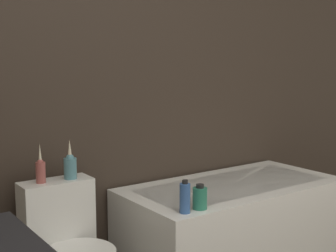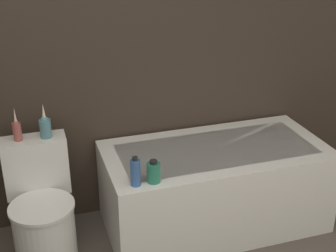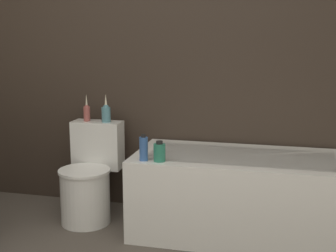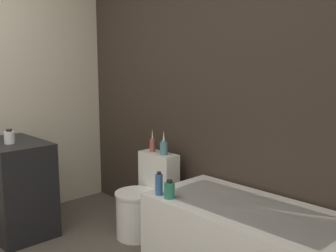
% 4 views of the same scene
% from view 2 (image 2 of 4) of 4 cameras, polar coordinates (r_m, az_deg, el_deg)
% --- Properties ---
extents(wall_back_tiled, '(6.40, 0.06, 2.60)m').
position_cam_2_polar(wall_back_tiled, '(2.98, -10.71, 11.28)').
color(wall_back_tiled, '#332821').
rests_on(wall_back_tiled, ground_plane).
extents(bathtub, '(1.45, 0.72, 0.57)m').
position_cam_2_polar(bathtub, '(3.18, 5.68, -7.28)').
color(bathtub, white).
rests_on(bathtub, ground).
extents(toilet, '(0.39, 0.54, 0.72)m').
position_cam_2_polar(toilet, '(2.97, -15.07, -10.18)').
color(toilet, white).
rests_on(toilet, ground).
extents(vase_gold, '(0.05, 0.05, 0.21)m').
position_cam_2_polar(vase_gold, '(2.90, -17.94, -0.40)').
color(vase_gold, '#994C47').
rests_on(vase_gold, toilet).
extents(vase_silver, '(0.07, 0.07, 0.22)m').
position_cam_2_polar(vase_silver, '(2.89, -14.75, -0.01)').
color(vase_silver, teal).
rests_on(vase_silver, toilet).
extents(shampoo_bottle_tall, '(0.06, 0.06, 0.18)m').
position_cam_2_polar(shampoo_bottle_tall, '(2.60, -3.99, -5.66)').
color(shampoo_bottle_tall, '#335999').
rests_on(shampoo_bottle_tall, bathtub).
extents(shampoo_bottle_short, '(0.08, 0.08, 0.14)m').
position_cam_2_polar(shampoo_bottle_short, '(2.64, -1.77, -5.64)').
color(shampoo_bottle_short, '#267259').
rests_on(shampoo_bottle_short, bathtub).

